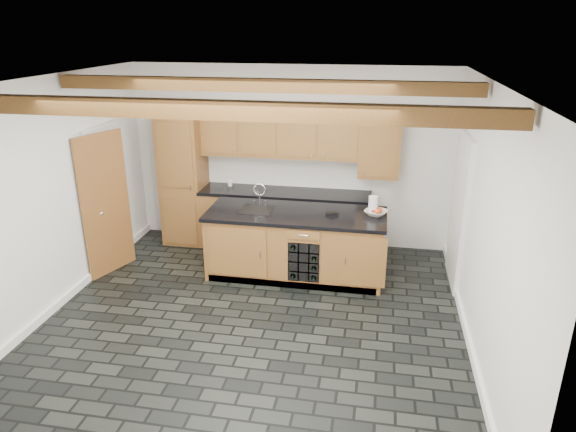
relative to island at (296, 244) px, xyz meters
name	(u,v)px	position (x,y,z in m)	size (l,w,h in m)	color
ground	(254,319)	(-0.31, -1.28, -0.46)	(5.00, 5.00, 0.00)	black
room_shell	(254,186)	(-0.39, -0.75, 1.06)	(5.01, 5.00, 5.00)	white
back_cabinetry	(263,186)	(-0.68, 0.95, 0.51)	(3.65, 0.62, 2.20)	olive
island	(296,244)	(0.00, 0.00, 0.00)	(2.48, 0.96, 0.93)	olive
faucet	(257,207)	(-0.56, 0.05, 0.50)	(0.45, 0.40, 0.34)	black
kitchen_scale	(332,213)	(0.49, 0.00, 0.49)	(0.18, 0.13, 0.05)	black
fruit_bowl	(376,213)	(1.07, 0.10, 0.50)	(0.30, 0.30, 0.07)	beige
fruit_cluster	(376,210)	(1.07, 0.10, 0.54)	(0.16, 0.17, 0.07)	#B13517
paper_towel	(373,206)	(1.03, 0.10, 0.60)	(0.12, 0.12, 0.26)	white
mug	(230,184)	(-1.24, 1.02, 0.51)	(0.10, 0.10, 0.09)	white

